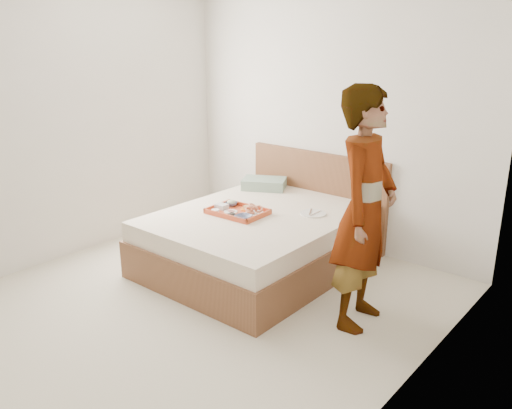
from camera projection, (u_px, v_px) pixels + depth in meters
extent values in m
cube|color=beige|center=(190.00, 308.00, 4.23)|extent=(3.50, 4.00, 0.01)
cube|color=silver|center=(329.00, 119.00, 5.30)|extent=(3.50, 0.01, 2.60)
cube|color=silver|center=(56.00, 126.00, 4.90)|extent=(0.01, 4.00, 2.60)
cube|color=silver|center=(408.00, 194.00, 2.77)|extent=(0.01, 4.00, 2.60)
cube|color=brown|center=(259.00, 240.00, 4.95)|extent=(1.65, 2.00, 0.53)
cube|color=brown|center=(316.00, 196.00, 5.59)|extent=(1.65, 0.06, 0.95)
cube|color=gray|center=(264.00, 184.00, 5.65)|extent=(0.54, 0.49, 0.11)
cube|color=#C34C1E|center=(238.00, 211.00, 4.85)|extent=(0.53, 0.40, 0.05)
cylinder|color=white|center=(254.00, 213.00, 4.80)|extent=(0.19, 0.19, 0.01)
imported|color=navy|center=(243.00, 217.00, 4.66)|extent=(0.15, 0.15, 0.04)
cylinder|color=black|center=(232.00, 215.00, 4.72)|extent=(0.08, 0.08, 0.03)
cylinder|color=white|center=(231.00, 212.00, 4.85)|extent=(0.13, 0.13, 0.01)
cylinder|color=orange|center=(247.00, 209.00, 4.92)|extent=(0.13, 0.13, 0.01)
imported|color=navy|center=(231.00, 204.00, 5.03)|extent=(0.12, 0.12, 0.04)
cube|color=silver|center=(222.00, 207.00, 4.94)|extent=(0.11, 0.09, 0.05)
cylinder|color=white|center=(215.00, 211.00, 4.84)|extent=(0.08, 0.08, 0.03)
cylinder|color=white|center=(313.00, 213.00, 4.84)|extent=(0.28, 0.28, 0.01)
imported|color=silver|center=(365.00, 210.00, 3.79)|extent=(0.53, 0.71, 1.80)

